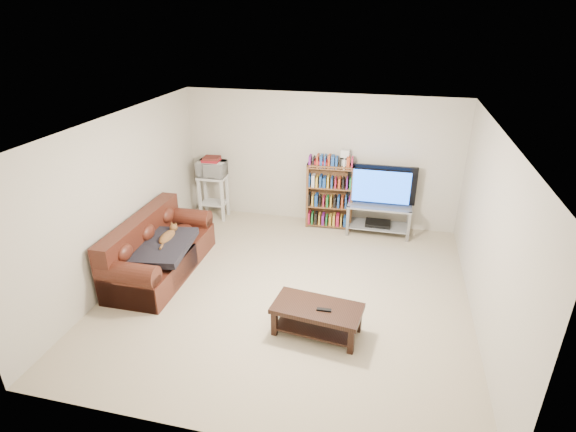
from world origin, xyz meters
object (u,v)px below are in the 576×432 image
(sofa, at_px, (157,253))
(bookshelf, at_px, (330,195))
(tv_stand, at_px, (379,214))
(coffee_table, at_px, (317,315))

(sofa, bearing_deg, bookshelf, 42.83)
(sofa, bearing_deg, tv_stand, 32.76)
(coffee_table, distance_m, bookshelf, 3.10)
(tv_stand, distance_m, bookshelf, 0.94)
(coffee_table, height_order, tv_stand, tv_stand)
(coffee_table, xyz_separation_m, bookshelf, (-0.31, 3.06, 0.35))
(sofa, relative_size, coffee_table, 1.81)
(coffee_table, distance_m, tv_stand, 3.04)
(tv_stand, xyz_separation_m, bookshelf, (-0.90, 0.08, 0.25))
(bookshelf, bearing_deg, sofa, -139.35)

